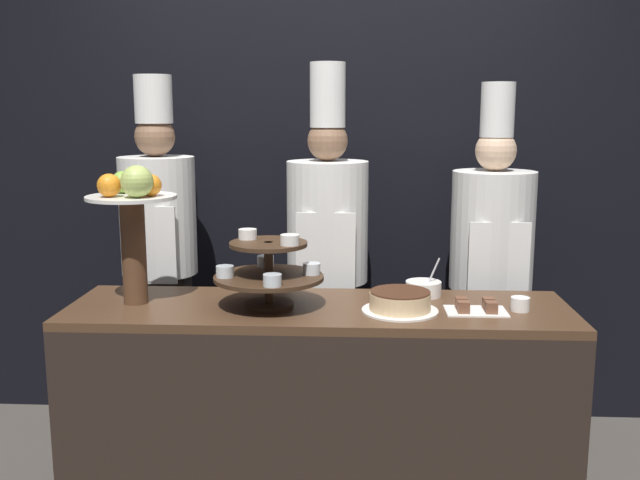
# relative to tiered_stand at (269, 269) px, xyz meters

# --- Properties ---
(wall_back) EXTENTS (10.00, 0.06, 2.80)m
(wall_back) POSITION_rel_tiered_stand_xyz_m (0.20, 1.00, 0.38)
(wall_back) COLOR black
(wall_back) RESTS_ON ground_plane
(buffet_counter) EXTENTS (2.01, 0.57, 0.87)m
(buffet_counter) POSITION_rel_tiered_stand_xyz_m (0.20, 0.02, -0.59)
(buffet_counter) COLOR black
(buffet_counter) RESTS_ON ground_plane
(tiered_stand) EXTENTS (0.44, 0.44, 0.30)m
(tiered_stand) POSITION_rel_tiered_stand_xyz_m (0.00, 0.00, 0.00)
(tiered_stand) COLOR #3D2819
(tiered_stand) RESTS_ON buffet_counter
(fruit_pedestal) EXTENTS (0.36, 0.36, 0.57)m
(fruit_pedestal) POSITION_rel_tiered_stand_xyz_m (-0.54, 0.02, 0.22)
(fruit_pedestal) COLOR brown
(fruit_pedestal) RESTS_ON buffet_counter
(cake_round) EXTENTS (0.30, 0.30, 0.08)m
(cake_round) POSITION_rel_tiered_stand_xyz_m (0.52, -0.05, -0.11)
(cake_round) COLOR white
(cake_round) RESTS_ON buffet_counter
(cup_white) EXTENTS (0.07, 0.07, 0.05)m
(cup_white) POSITION_rel_tiered_stand_xyz_m (0.99, -0.01, -0.13)
(cup_white) COLOR white
(cup_white) RESTS_ON buffet_counter
(cake_square_tray) EXTENTS (0.24, 0.16, 0.05)m
(cake_square_tray) POSITION_rel_tiered_stand_xyz_m (0.81, -0.04, -0.13)
(cake_square_tray) COLOR white
(cake_square_tray) RESTS_ON buffet_counter
(serving_bowl_far) EXTENTS (0.15, 0.15, 0.16)m
(serving_bowl_far) POSITION_rel_tiered_stand_xyz_m (0.63, 0.20, -0.12)
(serving_bowl_far) COLOR white
(serving_bowl_far) RESTS_ON buffet_counter
(chef_left) EXTENTS (0.36, 0.36, 1.80)m
(chef_left) POSITION_rel_tiered_stand_xyz_m (-0.61, 0.62, -0.03)
(chef_left) COLOR #38332D
(chef_left) RESTS_ON ground_plane
(chef_center_left) EXTENTS (0.39, 0.39, 1.86)m
(chef_center_left) POSITION_rel_tiered_stand_xyz_m (0.21, 0.62, -0.04)
(chef_center_left) COLOR black
(chef_center_left) RESTS_ON ground_plane
(chef_center_right) EXTENTS (0.39, 0.39, 1.77)m
(chef_center_right) POSITION_rel_tiered_stand_xyz_m (0.99, 0.62, -0.09)
(chef_center_right) COLOR black
(chef_center_right) RESTS_ON ground_plane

